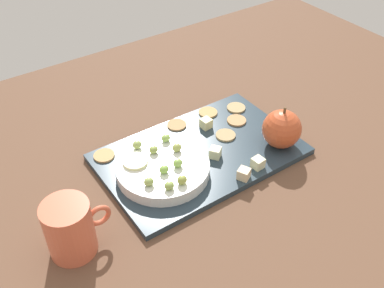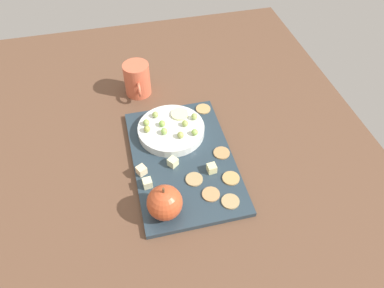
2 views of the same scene
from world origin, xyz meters
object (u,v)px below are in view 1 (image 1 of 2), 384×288
(cheese_cube_3, at_px, (258,163))
(grape_1, at_px, (169,186))
(cracker_0, at_px, (237,120))
(cheese_cube_0, at_px, (215,153))
(cheese_cube_2, at_px, (245,173))
(grape_5, at_px, (149,182))
(cracker_5, at_px, (236,108))
(grape_3, at_px, (154,150))
(grape_6, at_px, (178,163))
(cup, at_px, (70,229))
(serving_dish, at_px, (162,167))
(cheese_cube_1, at_px, (206,123))
(apple_slice_0, at_px, (135,161))
(grape_8, at_px, (166,138))
(cracker_1, at_px, (177,125))
(grape_4, at_px, (177,148))
(cracker_3, at_px, (208,112))
(platter, at_px, (200,154))
(cracker_4, at_px, (104,156))
(apple_whole, at_px, (282,129))
(grape_0, at_px, (164,169))
(grape_2, at_px, (137,145))
(grape_7, at_px, (182,180))
(cracker_2, at_px, (226,135))

(cheese_cube_3, height_order, grape_1, grape_1)
(cracker_0, bearing_deg, cheese_cube_0, 31.81)
(cheese_cube_2, xyz_separation_m, grape_5, (0.17, -0.06, 0.02))
(cracker_5, height_order, grape_3, grape_3)
(grape_6, height_order, cup, cup)
(cheese_cube_2, bearing_deg, serving_dish, -40.05)
(cheese_cube_1, height_order, cheese_cube_2, same)
(cracker_0, height_order, apple_slice_0, apple_slice_0)
(cheese_cube_0, distance_m, grape_8, 0.10)
(cheese_cube_0, xyz_separation_m, cracker_0, (-0.11, -0.07, -0.01))
(cracker_1, height_order, grape_1, grape_1)
(grape_6, bearing_deg, grape_4, -120.80)
(cracker_0, relative_size, cracker_3, 1.00)
(cracker_0, xyz_separation_m, grape_1, (0.24, 0.11, 0.03))
(grape_6, bearing_deg, cracker_1, -121.90)
(cheese_cube_1, xyz_separation_m, grape_8, (0.11, 0.02, 0.02))
(platter, xyz_separation_m, grape_6, (0.07, 0.03, 0.04))
(cracker_4, distance_m, grape_3, 0.10)
(serving_dish, xyz_separation_m, cheese_cube_0, (-0.11, 0.02, -0.00))
(grape_3, height_order, cup, cup)
(apple_whole, bearing_deg, grape_5, -5.60)
(cracker_4, distance_m, grape_6, 0.16)
(platter, relative_size, grape_4, 21.32)
(grape_0, bearing_deg, cheese_cube_2, 149.81)
(cracker_5, xyz_separation_m, grape_2, (0.26, 0.02, 0.03))
(grape_0, height_order, grape_7, grape_7)
(serving_dish, distance_m, apple_whole, 0.25)
(grape_4, distance_m, grape_5, 0.10)
(cracker_0, relative_size, grape_2, 2.25)
(platter, bearing_deg, grape_5, 17.27)
(serving_dish, height_order, cracker_2, serving_dish)
(cheese_cube_1, distance_m, cheese_cube_3, 0.16)
(cracker_3, xyz_separation_m, grape_6, (0.16, 0.13, 0.03))
(cheese_cube_1, relative_size, cracker_1, 0.50)
(cheese_cube_1, relative_size, grape_8, 1.14)
(grape_8, bearing_deg, cheese_cube_1, -171.83)
(grape_3, bearing_deg, cracker_0, -176.75)
(grape_2, xyz_separation_m, grape_8, (-0.06, 0.01, -0.00))
(cracker_4, xyz_separation_m, grape_6, (-0.09, 0.13, 0.03))
(serving_dish, relative_size, cracker_5, 4.25)
(grape_6, bearing_deg, cheese_cube_2, 142.97)
(cracker_3, xyz_separation_m, grape_2, (0.20, 0.04, 0.03))
(cheese_cube_1, xyz_separation_m, grape_0, (0.16, 0.09, 0.02))
(serving_dish, height_order, cracker_0, serving_dish)
(apple_whole, distance_m, grape_3, 0.25)
(cheese_cube_0, bearing_deg, grape_6, 2.35)
(platter, distance_m, cracker_3, 0.13)
(grape_3, xyz_separation_m, grape_4, (-0.04, 0.02, 0.00))
(cup, bearing_deg, apple_slice_0, -150.92)
(apple_whole, bearing_deg, serving_dish, -15.15)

